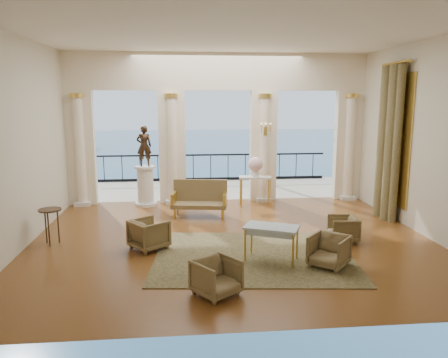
{
  "coord_description": "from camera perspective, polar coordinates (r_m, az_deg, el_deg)",
  "views": [
    {
      "loc": [
        -1.1,
        -9.45,
        3.17
      ],
      "look_at": [
        -0.13,
        0.6,
        1.3
      ],
      "focal_mm": 35.0,
      "sensor_mm": 36.0,
      "label": 1
    }
  ],
  "objects": [
    {
      "name": "armchair_b",
      "position": [
        8.64,
        13.55,
        -8.92
      ],
      "size": [
        0.9,
        0.9,
        0.68
      ],
      "primitive_type": "imported",
      "rotation": [
        0.0,
        0.0,
        -0.72
      ],
      "color": "#49371E",
      "rests_on": "ground"
    },
    {
      "name": "balustrade",
      "position": [
        17.11,
        -1.74,
        1.21
      ],
      "size": [
        9.0,
        0.06,
        1.03
      ],
      "color": "black",
      "rests_on": "terrace"
    },
    {
      "name": "rug",
      "position": [
        9.02,
        3.91,
        -10.02
      ],
      "size": [
        4.26,
        3.47,
        0.02
      ],
      "primitive_type": "cube",
      "rotation": [
        0.0,
        0.0,
        -0.1
      ],
      "color": "#30321A",
      "rests_on": "ground"
    },
    {
      "name": "headland",
      "position": [
        84.77,
        -25.53,
        5.31
      ],
      "size": [
        22.0,
        18.0,
        6.0
      ],
      "primitive_type": "cube",
      "color": "black",
      "rests_on": "sea"
    },
    {
      "name": "floor",
      "position": [
        10.03,
        1.09,
        -7.92
      ],
      "size": [
        9.0,
        9.0,
        0.0
      ],
      "primitive_type": "plane",
      "color": "#47280F",
      "rests_on": "ground"
    },
    {
      "name": "window_frame",
      "position": [
        12.33,
        21.45,
        4.8
      ],
      "size": [
        0.04,
        1.6,
        3.4
      ],
      "primitive_type": "cube",
      "color": "gold",
      "rests_on": "room_walls"
    },
    {
      "name": "armchair_a",
      "position": [
        7.26,
        -1.0,
        -12.47
      ],
      "size": [
        0.88,
        0.87,
        0.67
      ],
      "primitive_type": "imported",
      "rotation": [
        0.0,
        0.0,
        0.63
      ],
      "color": "#49371E",
      "rests_on": "ground"
    },
    {
      "name": "game_table",
      "position": [
        8.65,
        6.24,
        -6.6
      ],
      "size": [
        1.17,
        0.94,
        0.71
      ],
      "rotation": [
        0.0,
        0.0,
        -0.43
      ],
      "color": "#9FB8CD",
      "rests_on": "ground"
    },
    {
      "name": "settee",
      "position": [
        11.89,
        -3.19,
        -2.56
      ],
      "size": [
        1.56,
        0.85,
        0.98
      ],
      "rotation": [
        0.0,
        0.0,
        -0.15
      ],
      "color": "#49371E",
      "rests_on": "ground"
    },
    {
      "name": "urn",
      "position": [
        12.83,
        4.12,
        1.78
      ],
      "size": [
        0.44,
        0.44,
        0.58
      ],
      "color": "white",
      "rests_on": "console_table"
    },
    {
      "name": "terrace",
      "position": [
        15.62,
        -1.35,
        -1.39
      ],
      "size": [
        10.0,
        3.6,
        0.1
      ],
      "primitive_type": "cube",
      "color": "#B5AD95",
      "rests_on": "ground"
    },
    {
      "name": "sea",
      "position": [
        70.06,
        -4.55,
        2.94
      ],
      "size": [
        160.0,
        160.0,
        0.0
      ],
      "primitive_type": "plane",
      "color": "#1D5688",
      "rests_on": "ground"
    },
    {
      "name": "wall_sconce",
      "position": [
        13.23,
        5.44,
        6.37
      ],
      "size": [
        0.3,
        0.11,
        0.33
      ],
      "color": "gold",
      "rests_on": "arcade"
    },
    {
      "name": "pedestal",
      "position": [
        13.25,
        -10.23,
        -0.97
      ],
      "size": [
        0.65,
        0.65,
        1.19
      ],
      "color": "silver",
      "rests_on": "ground"
    },
    {
      "name": "console_table",
      "position": [
        12.91,
        4.09,
        -0.35
      ],
      "size": [
        0.99,
        0.49,
        0.9
      ],
      "rotation": [
        0.0,
        0.0,
        -0.13
      ],
      "color": "silver",
      "rests_on": "ground"
    },
    {
      "name": "armchair_c",
      "position": [
        10.21,
        15.32,
        -6.13
      ],
      "size": [
        0.64,
        0.67,
        0.63
      ],
      "primitive_type": "imported",
      "rotation": [
        0.0,
        0.0,
        -1.69
      ],
      "color": "#49371E",
      "rests_on": "ground"
    },
    {
      "name": "armchair_d",
      "position": [
        9.49,
        -9.77,
        -6.92
      ],
      "size": [
        0.93,
        0.94,
        0.71
      ],
      "primitive_type": "imported",
      "rotation": [
        0.0,
        0.0,
        2.23
      ],
      "color": "#49371E",
      "rests_on": "ground"
    },
    {
      "name": "room_walls",
      "position": [
        8.41,
        2.03,
        8.52
      ],
      "size": [
        9.0,
        9.0,
        9.0
      ],
      "color": "beige",
      "rests_on": "ground"
    },
    {
      "name": "statue",
      "position": [
        13.06,
        -10.4,
        4.27
      ],
      "size": [
        0.46,
        0.33,
        1.2
      ],
      "primitive_type": "imported",
      "rotation": [
        0.0,
        0.0,
        3.25
      ],
      "color": "#312216",
      "rests_on": "pedestal"
    },
    {
      "name": "curtain",
      "position": [
        12.25,
        20.65,
        4.44
      ],
      "size": [
        0.33,
        1.4,
        4.09
      ],
      "color": "brown",
      "rests_on": "ground"
    },
    {
      "name": "side_table",
      "position": [
        10.28,
        -21.78,
        -4.27
      ],
      "size": [
        0.49,
        0.49,
        0.79
      ],
      "color": "black",
      "rests_on": "ground"
    },
    {
      "name": "arcade",
      "position": [
        13.33,
        -0.77,
        7.98
      ],
      "size": [
        9.0,
        0.56,
        4.5
      ],
      "color": "#F9E4C5",
      "rests_on": "ground"
    },
    {
      "name": "palm_tree",
      "position": [
        16.37,
        5.58,
        13.68
      ],
      "size": [
        2.0,
        2.0,
        4.5
      ],
      "color": "#4C3823",
      "rests_on": "terrace"
    }
  ]
}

